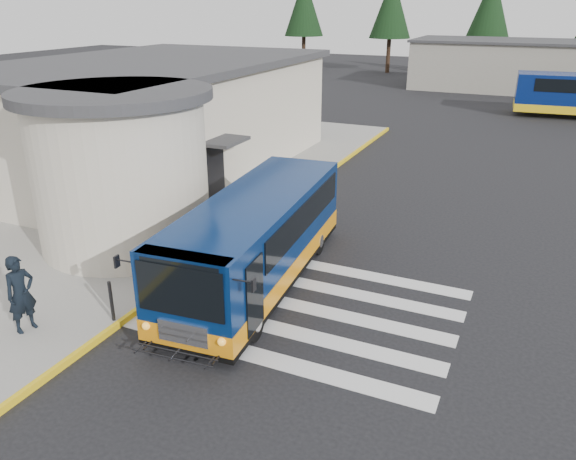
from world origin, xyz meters
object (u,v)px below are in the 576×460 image
at_px(pedestrian_a, 21,294).
at_px(bollard, 111,301).
at_px(transit_bus, 257,243).
at_px(pedestrian_b, 152,233).

xyz_separation_m(pedestrian_a, bollard, (1.57, 1.16, -0.41)).
height_order(transit_bus, pedestrian_a, transit_bus).
relative_size(transit_bus, pedestrian_b, 5.99).
relative_size(pedestrian_a, bollard, 1.80).
height_order(transit_bus, pedestrian_b, transit_bus).
bearing_deg(pedestrian_b, transit_bus, 85.84).
relative_size(transit_bus, pedestrian_a, 4.82).
distance_m(transit_bus, pedestrian_a, 5.91).
bearing_deg(transit_bus, pedestrian_b, 176.27).
bearing_deg(pedestrian_b, bollard, 16.63).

